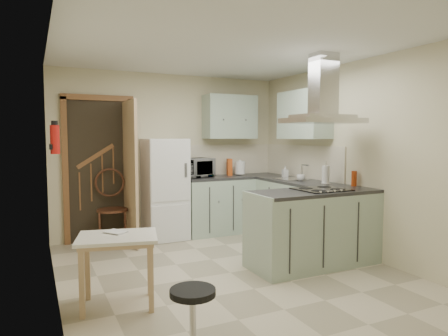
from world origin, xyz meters
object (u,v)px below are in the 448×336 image
extractor_hood (323,121)px  drop_leaf_table (118,271)px  bentwood_chair (112,210)px  fridge (165,189)px  peninsula (314,228)px  stool (193,319)px  microwave (195,168)px

extractor_hood → drop_leaf_table: (-2.43, -0.17, -1.40)m
bentwood_chair → fridge: bearing=8.0°
peninsula → bentwood_chair: size_ratio=1.59×
peninsula → bentwood_chair: (-2.00, 2.01, 0.04)m
extractor_hood → stool: bearing=-151.2°
peninsula → extractor_hood: size_ratio=1.72×
peninsula → extractor_hood: extractor_hood is taller
fridge → bentwood_chair: 0.82m
bentwood_chair → stool: (0.01, -3.15, -0.26)m
extractor_hood → drop_leaf_table: bearing=-176.0°
peninsula → microwave: bearing=109.9°
extractor_hood → bentwood_chair: bearing=136.3°
extractor_hood → drop_leaf_table: size_ratio=1.30×
bentwood_chair → stool: 3.16m
extractor_hood → bentwood_chair: 3.15m
fridge → stool: 3.26m
peninsula → bentwood_chair: bentwood_chair is taller
fridge → peninsula: 2.35m
peninsula → stool: peninsula is taller
peninsula → stool: size_ratio=3.46×
peninsula → drop_leaf_table: peninsula is taller
drop_leaf_table → fridge: bearing=76.1°
peninsula → bentwood_chair: bearing=134.9°
peninsula → fridge: bearing=121.7°
bentwood_chair → drop_leaf_table: bearing=-88.8°
drop_leaf_table → microwave: size_ratio=1.30×
extractor_hood → microwave: extractor_hood is taller
peninsula → microwave: (-0.73, 2.01, 0.60)m
microwave → bentwood_chair: bearing=164.2°
extractor_hood → drop_leaf_table: extractor_hood is taller
fridge → extractor_hood: extractor_hood is taller
drop_leaf_table → stool: drop_leaf_table is taller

